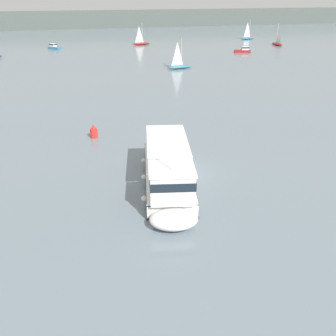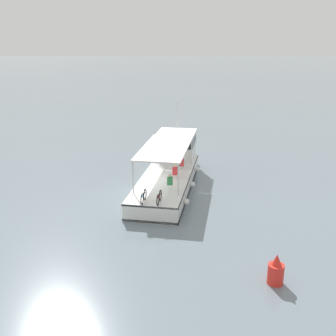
{
  "view_description": "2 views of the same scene",
  "coord_description": "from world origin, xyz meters",
  "views": [
    {
      "loc": [
        -8.42,
        -26.56,
        13.08
      ],
      "look_at": [
        -1.62,
        -1.59,
        1.4
      ],
      "focal_mm": 42.22,
      "sensor_mm": 36.0,
      "label": 1
    },
    {
      "loc": [
        -0.78,
        25.2,
        10.13
      ],
      "look_at": [
        -1.62,
        -1.59,
        1.4
      ],
      "focal_mm": 43.5,
      "sensor_mm": 36.0,
      "label": 2
    }
  ],
  "objects": [
    {
      "name": "ground_plane",
      "position": [
        0.0,
        0.0,
        0.0
      ],
      "size": [
        400.0,
        400.0,
        0.0
      ],
      "primitive_type": "plane",
      "color": "slate"
    },
    {
      "name": "distant_shoreline",
      "position": [
        0.0,
        143.87,
        2.63
      ],
      "size": [
        400.0,
        28.0,
        5.26
      ],
      "primitive_type": "cube",
      "color": "#515B56",
      "rests_on": "ground"
    },
    {
      "name": "ferry_main",
      "position": [
        -1.83,
        -2.58,
        1.02
      ],
      "size": [
        5.61,
        13.07,
        5.32
      ],
      "color": "white",
      "rests_on": "ground"
    },
    {
      "name": "sailboat_off_stern",
      "position": [
        13.06,
        79.11,
        0.54
      ],
      "size": [
        4.97,
        2.25,
        5.4
      ],
      "color": "maroon",
      "rests_on": "ground"
    },
    {
      "name": "sailboat_horizon_east",
      "position": [
        47.02,
        69.0,
        0.54
      ],
      "size": [
        1.41,
        4.8,
        5.4
      ],
      "color": "maroon",
      "rests_on": "ground"
    },
    {
      "name": "motorboat_near_starboard",
      "position": [
        -9.04,
        76.73,
        0.54
      ],
      "size": [
        3.27,
        3.62,
        1.26
      ],
      "color": "teal",
      "rests_on": "ground"
    },
    {
      "name": "sailboat_near_port",
      "position": [
        45.86,
        83.81,
        0.54
      ],
      "size": [
        5.0,
        2.54,
        5.4
      ],
      "color": "teal",
      "rests_on": "ground"
    },
    {
      "name": "sailboat_off_bow",
      "position": [
        12.85,
        43.54,
        0.54
      ],
      "size": [
        4.99,
        2.36,
        5.4
      ],
      "color": "teal",
      "rests_on": "ground"
    },
    {
      "name": "motorboat_far_right",
      "position": [
        32.97,
        59.39,
        0.54
      ],
      "size": [
        3.8,
        2.1,
        1.26
      ],
      "color": "maroon",
      "rests_on": "ground"
    },
    {
      "name": "channel_buoy",
      "position": [
        -5.85,
        10.26,
        0.57
      ],
      "size": [
        0.7,
        0.7,
        1.4
      ],
      "color": "red",
      "rests_on": "ground"
    }
  ]
}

